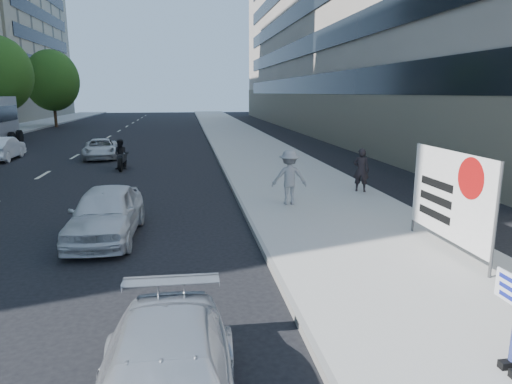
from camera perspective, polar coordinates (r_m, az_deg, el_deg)
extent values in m
plane|color=black|center=(7.81, -6.47, -14.78)|extent=(160.00, 160.00, 0.00)
cube|color=#B0AEA5|center=(27.50, 0.17, 5.05)|extent=(5.00, 120.00, 0.15)
cube|color=gray|center=(43.07, 16.00, 20.47)|extent=(14.00, 70.00, 20.00)
cylinder|color=#382616|center=(39.40, -29.00, 7.79)|extent=(0.30, 0.30, 2.97)
cylinder|color=#382616|center=(52.76, -23.80, 8.85)|extent=(0.30, 0.30, 2.62)
ellipsoid|color=#235115|center=(52.73, -24.13, 12.61)|extent=(5.40, 5.40, 6.21)
cube|color=black|center=(6.92, 29.09, -18.31)|extent=(0.26, 0.11, 0.10)
cube|color=white|center=(7.04, 29.18, -10.48)|extent=(0.03, 0.55, 0.40)
imported|color=gray|center=(14.10, 4.18, 1.85)|extent=(1.14, 0.71, 1.69)
imported|color=black|center=(16.34, 13.01, 2.69)|extent=(0.66, 0.59, 1.52)
cylinder|color=#4C4C4C|center=(9.43, 27.78, -3.24)|extent=(0.06, 0.06, 2.20)
cylinder|color=#4C4C4C|center=(11.90, 19.31, 0.47)|extent=(0.06, 0.06, 2.20)
cube|color=white|center=(10.59, 23.03, -0.39)|extent=(0.04, 3.00, 1.90)
cylinder|color=#A50C0C|center=(9.91, 25.24, 1.55)|extent=(0.01, 0.84, 0.84)
cube|color=black|center=(10.97, 21.63, 0.94)|extent=(0.01, 1.30, 0.18)
cube|color=black|center=(11.04, 21.49, -0.85)|extent=(0.01, 1.30, 0.18)
cube|color=black|center=(11.12, 21.35, -2.60)|extent=(0.01, 1.30, 0.18)
imported|color=silver|center=(11.86, -18.24, -2.49)|extent=(1.66, 3.85, 1.29)
imported|color=white|center=(28.06, -29.16, 4.78)|extent=(1.46, 3.85, 1.25)
imported|color=beige|center=(26.67, -18.86, 5.15)|extent=(2.22, 4.00, 1.06)
cylinder|color=black|center=(21.84, -16.60, 3.29)|extent=(0.14, 0.64, 0.64)
cylinder|color=black|center=(23.21, -16.14, 3.83)|extent=(0.14, 0.64, 0.64)
cube|color=black|center=(22.49, -16.40, 4.15)|extent=(0.29, 1.21, 0.35)
imported|color=black|center=(22.37, -16.45, 4.52)|extent=(0.71, 0.56, 1.42)
cylinder|color=black|center=(34.75, -28.21, 5.82)|extent=(0.30, 1.01, 1.00)
cylinder|color=black|center=(36.16, -27.44, 6.10)|extent=(0.30, 1.01, 1.00)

